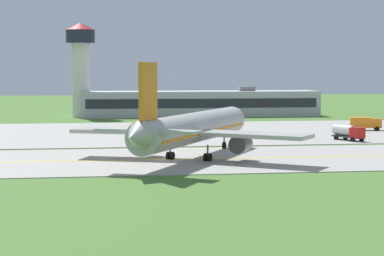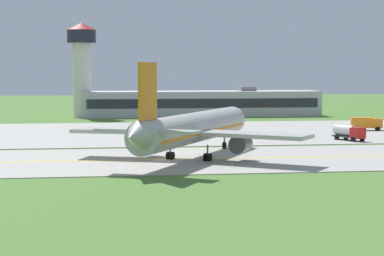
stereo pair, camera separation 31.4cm
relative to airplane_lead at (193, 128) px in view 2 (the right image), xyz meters
name	(u,v)px [view 2 (the right image)]	position (x,y,z in m)	size (l,w,h in m)	color
ground_plane	(168,160)	(-3.33, -0.22, -4.13)	(500.00, 500.00, 0.00)	#47702D
taxiway_strip	(168,160)	(-3.33, -0.22, -4.08)	(240.00, 28.00, 0.10)	#9E9B93
apron_pad	(197,132)	(6.67, 41.78, -4.08)	(140.00, 52.00, 0.10)	#9E9B93
taxiway_centreline	(168,159)	(-3.33, -0.22, -4.03)	(220.00, 0.60, 0.01)	yellow
airplane_lead	(193,128)	(0.00, 0.00, 0.00)	(30.26, 36.43, 12.70)	#ADADA8
service_truck_baggage	(366,123)	(39.89, 40.72, -2.60)	(6.33, 3.67, 2.60)	orange
service_truck_fuel	(349,132)	(29.33, 21.46, -2.60)	(4.25, 6.32, 2.65)	red
terminal_building	(201,104)	(14.75, 89.75, -0.90)	(60.64, 11.73, 7.63)	#B2B2B7
control_tower	(82,60)	(-15.46, 88.57, 10.19)	(7.60, 7.60, 23.49)	silver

